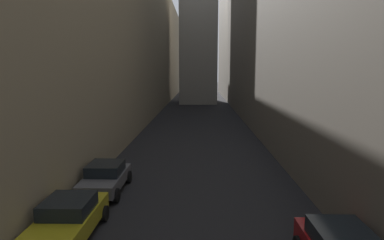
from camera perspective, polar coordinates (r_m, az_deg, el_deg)
name	(u,v)px	position (r m, az deg, el deg)	size (l,w,h in m)	color
ground_plane	(197,120)	(40.87, 0.90, -0.07)	(264.00, 264.00, 0.00)	black
building_block_left	(100,37)	(44.39, -15.34, 13.43)	(13.23, 108.00, 20.28)	gray
building_block_right	(296,17)	(44.45, 17.16, 16.36)	(12.79, 108.00, 24.90)	#60594F
parked_car_left_third	(68,218)	(13.34, -20.14, -15.35)	(1.98, 4.25, 1.48)	#A59919
parked_car_left_far	(105,177)	(17.55, -14.44, -9.33)	(1.98, 4.01, 1.44)	#4C4C51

